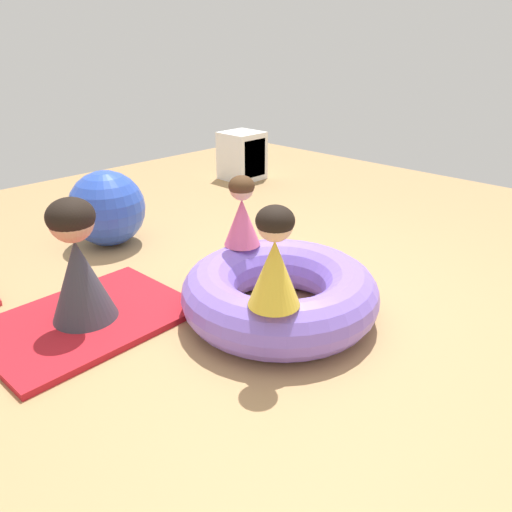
% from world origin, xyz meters
% --- Properties ---
extents(ground_plane, '(8.00, 8.00, 0.00)m').
position_xyz_m(ground_plane, '(0.00, 0.00, 0.00)').
color(ground_plane, tan).
extents(gym_mat_near_right, '(1.19, 0.88, 0.04)m').
position_xyz_m(gym_mat_near_right, '(-0.85, 0.67, 0.02)').
color(gym_mat_near_right, '#B21923').
rests_on(gym_mat_near_right, ground).
extents(inflatable_cushion, '(1.19, 1.19, 0.33)m').
position_xyz_m(inflatable_cushion, '(0.02, -0.12, 0.17)').
color(inflatable_cushion, '#8466E0').
rests_on(inflatable_cushion, ground).
extents(child_in_pink, '(0.33, 0.33, 0.46)m').
position_xyz_m(child_in_pink, '(0.12, 0.30, 0.56)').
color(child_in_pink, '#E5608E').
rests_on(child_in_pink, inflatable_cushion).
extents(child_in_yellow, '(0.34, 0.34, 0.53)m').
position_xyz_m(child_in_yellow, '(-0.33, -0.39, 0.59)').
color(child_in_yellow, yellow).
rests_on(child_in_yellow, inflatable_cushion).
extents(adult_seated, '(0.47, 0.47, 0.75)m').
position_xyz_m(adult_seated, '(-0.85, 0.67, 0.40)').
color(adult_seated, '#383842').
rests_on(adult_seated, gym_mat_near_right).
extents(exercise_ball_large, '(0.62, 0.62, 0.62)m').
position_xyz_m(exercise_ball_large, '(-0.06, 1.69, 0.31)').
color(exercise_ball_large, blue).
rests_on(exercise_ball_large, ground).
extents(storage_cube, '(0.44, 0.44, 0.56)m').
position_xyz_m(storage_cube, '(2.16, 2.36, 0.28)').
color(storage_cube, white).
rests_on(storage_cube, ground).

